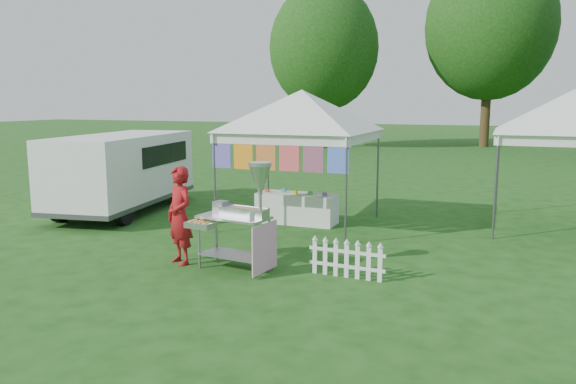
% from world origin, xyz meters
% --- Properties ---
extents(ground, '(120.00, 120.00, 0.00)m').
position_xyz_m(ground, '(0.00, 0.00, 0.00)').
color(ground, '#194614').
rests_on(ground, ground).
extents(canopy_main, '(4.24, 4.24, 3.45)m').
position_xyz_m(canopy_main, '(0.00, 3.49, 2.99)').
color(canopy_main, '#59595E').
rests_on(canopy_main, ground).
extents(canopy_right, '(4.24, 4.24, 3.45)m').
position_xyz_m(canopy_right, '(5.50, 5.00, 2.99)').
color(canopy_right, '#59595E').
rests_on(canopy_right, ground).
extents(tree_left, '(6.40, 6.40, 9.53)m').
position_xyz_m(tree_left, '(-6.00, 24.00, 5.83)').
color(tree_left, '#3C2815').
rests_on(tree_left, ground).
extents(tree_mid, '(7.60, 7.60, 11.52)m').
position_xyz_m(tree_mid, '(3.00, 28.00, 7.14)').
color(tree_mid, '#3C2815').
rests_on(tree_mid, ground).
extents(donut_cart, '(1.39, 0.86, 1.80)m').
position_xyz_m(donut_cart, '(0.32, -0.19, 1.06)').
color(donut_cart, gray).
rests_on(donut_cart, ground).
extents(vendor, '(0.73, 0.65, 1.67)m').
position_xyz_m(vendor, '(-0.86, -0.19, 0.84)').
color(vendor, maroon).
rests_on(vendor, ground).
extents(cargo_van, '(2.50, 4.85, 1.93)m').
position_xyz_m(cargo_van, '(-4.69, 3.40, 1.04)').
color(cargo_van, white).
rests_on(cargo_van, ground).
extents(picket_fence, '(1.26, 0.12, 0.56)m').
position_xyz_m(picket_fence, '(1.99, 0.07, 0.29)').
color(picket_fence, white).
rests_on(picket_fence, ground).
extents(display_table, '(1.80, 0.70, 0.68)m').
position_xyz_m(display_table, '(-0.13, 3.57, 0.34)').
color(display_table, white).
rests_on(display_table, ground).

